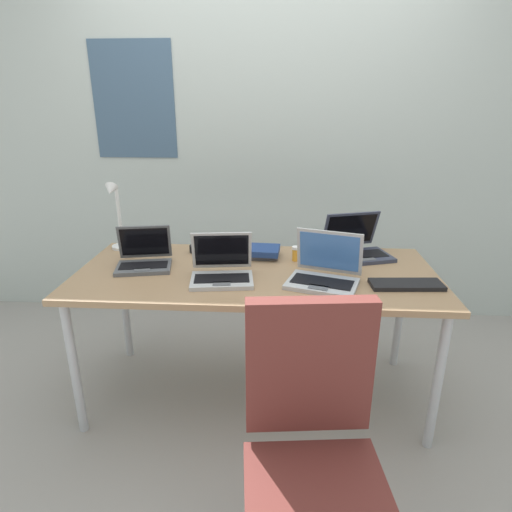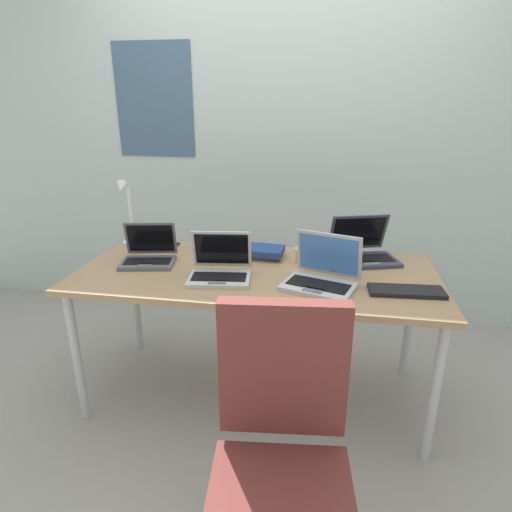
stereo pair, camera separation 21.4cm
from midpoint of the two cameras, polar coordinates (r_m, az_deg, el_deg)
The scene contains 15 objects.
ground_plane at distance 2.54m, azimuth -2.53°, elevation -17.69°, with size 12.00×12.00×0.00m, color gray.
wall_back at distance 3.12m, azimuth -0.73°, elevation 15.30°, with size 6.00×0.13×2.60m.
desk at distance 2.19m, azimuth -2.80°, elevation -3.41°, with size 1.80×0.80×0.74m.
desk_lamp at distance 2.58m, azimuth -20.23°, elevation 4.89°, with size 0.12×0.18×0.40m.
laptop_far_corner at distance 2.07m, azimuth -7.51°, elevation -1.99°, with size 0.32×0.29×0.22m.
laptop_center at distance 2.41m, azimuth 10.79°, elevation 1.03°, with size 0.39×0.38×0.23m.
laptop_back_left at distance 2.31m, azimuth -17.19°, elevation -0.44°, with size 0.31×0.28×0.20m.
laptop_front_left at distance 2.02m, azimuth 6.04°, elevation -2.37°, with size 0.38×0.34×0.24m.
external_keyboard at distance 2.07m, azimuth 16.53°, elevation -3.70°, with size 0.33×0.12×0.02m, color black.
computer_mouse at distance 2.52m, azimuth -18.82°, elevation 0.44°, with size 0.06×0.10×0.03m, color black.
cell_phone at distance 2.55m, azimuth -14.61°, elevation 0.78°, with size 0.06×0.14×0.01m, color black.
headphones at distance 2.46m, azimuth -8.82°, elevation 0.78°, with size 0.21×0.18×0.04m.
pill_bottle at distance 2.30m, azimuth 2.61°, elevation 0.29°, with size 0.04×0.04×0.08m.
book_stack at distance 2.35m, azimuth -1.81°, elevation 0.53°, with size 0.20×0.17×0.06m.
office_chair at distance 1.55m, azimuth 3.17°, elevation -28.22°, with size 0.52×0.56×0.97m.
Camera 1 is at (0.13, -2.01, 1.55)m, focal length 30.24 mm.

